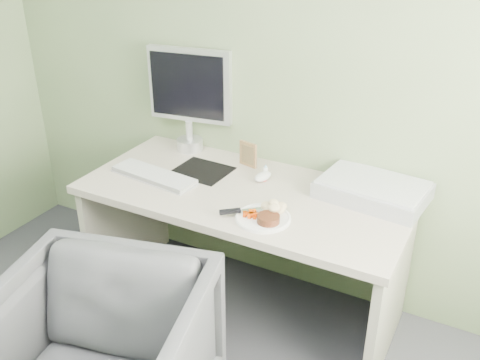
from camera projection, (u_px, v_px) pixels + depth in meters
The scene contains 14 objects.
wall_back at pixel (280, 47), 2.62m from camera, with size 3.50×3.50×0.00m, color gray.
desk at pixel (244, 222), 2.69m from camera, with size 1.60×0.75×0.73m.
plate at pixel (263, 218), 2.36m from camera, with size 0.25×0.25×0.01m, color white.
steak at pixel (268, 219), 2.31m from camera, with size 0.10×0.10×0.03m, color black.
potato_pile at pixel (274, 207), 2.38m from camera, with size 0.10×0.07×0.05m, color tan.
carrot_heap at pixel (252, 212), 2.35m from camera, with size 0.05×0.05×0.04m, color #D74204.
steak_knife at pixel (239, 211), 2.38m from camera, with size 0.20×0.17×0.02m.
mousepad at pixel (202, 171), 2.79m from camera, with size 0.28×0.25×0.00m, color black.
keyboard at pixel (154, 175), 2.72m from camera, with size 0.47×0.14×0.02m, color white.
computer_mouse at pixel (263, 176), 2.69m from camera, with size 0.06×0.11×0.04m, color white.
photo_frame at pixel (248, 154), 2.82m from camera, with size 0.11×0.01×0.14m, color #9A7E48.
eyedrop_bottle at pixel (266, 171), 2.73m from camera, with size 0.02×0.02×0.07m.
scanner at pixel (373, 191), 2.52m from camera, with size 0.49×0.33×0.08m, color #A5A7AC.
monitor at pixel (190, 94), 2.92m from camera, with size 0.48×0.16×0.57m.
Camera 1 is at (1.06, -0.42, 1.95)m, focal length 40.00 mm.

